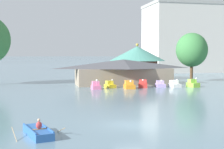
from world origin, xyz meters
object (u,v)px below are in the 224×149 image
(rowboat_with_rower, at_px, (38,132))
(background_building_block, at_px, (183,38))
(pedal_boat_yellow, at_px, (110,85))
(pedal_boat_orange, at_px, (129,85))
(pedal_boat_red, at_px, (143,84))
(pedal_boat_pink, at_px, (96,86))
(green_roof_pavilion, at_px, (137,60))
(shoreline_tree_right, at_px, (192,50))
(pedal_boat_white, at_px, (175,84))
(pedal_boat_lime, at_px, (193,84))
(boathouse, at_px, (123,71))
(pedal_boat_lavender, at_px, (160,84))

(rowboat_with_rower, xyz_separation_m, background_building_block, (48.33, 80.98, 11.21))
(pedal_boat_yellow, height_order, pedal_boat_orange, pedal_boat_yellow)
(pedal_boat_yellow, height_order, pedal_boat_red, pedal_boat_yellow)
(rowboat_with_rower, distance_m, pedal_boat_pink, 32.81)
(green_roof_pavilion, bearing_deg, shoreline_tree_right, -48.95)
(pedal_boat_orange, height_order, pedal_boat_white, pedal_boat_orange)
(pedal_boat_white, xyz_separation_m, green_roof_pavilion, (-0.91, 20.48, 4.09))
(pedal_boat_pink, height_order, pedal_boat_yellow, pedal_boat_pink)
(rowboat_with_rower, height_order, pedal_boat_pink, pedal_boat_pink)
(pedal_boat_pink, height_order, pedal_boat_white, pedal_boat_pink)
(pedal_boat_orange, distance_m, pedal_boat_lime, 11.91)
(pedal_boat_yellow, bearing_deg, background_building_block, 129.58)
(pedal_boat_yellow, xyz_separation_m, pedal_boat_lime, (14.92, -2.22, 0.09))
(boathouse, height_order, green_roof_pavilion, green_roof_pavilion)
(rowboat_with_rower, relative_size, background_building_block, 0.17)
(pedal_boat_yellow, relative_size, background_building_block, 0.10)
(boathouse, bearing_deg, pedal_boat_orange, -96.33)
(pedal_boat_lime, bearing_deg, boathouse, -133.38)
(rowboat_with_rower, xyz_separation_m, pedal_boat_lavender, (21.74, 32.43, 0.16))
(boathouse, bearing_deg, pedal_boat_white, -38.53)
(rowboat_with_rower, height_order, pedal_boat_lavender, pedal_boat_lavender)
(pedal_boat_white, bearing_deg, background_building_block, 152.07)
(pedal_boat_pink, xyz_separation_m, pedal_boat_orange, (5.83, -0.47, 0.03))
(boathouse, bearing_deg, pedal_boat_pink, -134.29)
(pedal_boat_pink, bearing_deg, pedal_boat_white, 90.96)
(pedal_boat_orange, bearing_deg, green_roof_pavilion, 164.29)
(shoreline_tree_right, xyz_separation_m, background_building_block, (15.88, 39.16, 4.61))
(rowboat_with_rower, relative_size, pedal_boat_lime, 1.67)
(pedal_boat_red, bearing_deg, pedal_boat_yellow, -78.14)
(pedal_boat_red, relative_size, pedal_boat_lavender, 1.10)
(pedal_boat_lavender, xyz_separation_m, background_building_block, (26.60, 48.55, 11.05))
(pedal_boat_pink, bearing_deg, background_building_block, 141.26)
(pedal_boat_pink, distance_m, boathouse, 9.72)
(pedal_boat_lavender, bearing_deg, pedal_boat_white, 84.89)
(rowboat_with_rower, height_order, pedal_boat_lime, pedal_boat_lime)
(pedal_boat_yellow, relative_size, pedal_boat_red, 0.87)
(rowboat_with_rower, xyz_separation_m, pedal_boat_yellow, (12.45, 32.99, 0.19))
(rowboat_with_rower, bearing_deg, pedal_boat_pink, -31.87)
(pedal_boat_lavender, bearing_deg, pedal_boat_orange, -67.36)
(pedal_boat_yellow, height_order, shoreline_tree_right, shoreline_tree_right)
(rowboat_with_rower, bearing_deg, pedal_boat_lime, -56.44)
(shoreline_tree_right, relative_size, background_building_block, 0.43)
(pedal_boat_red, height_order, pedal_boat_lavender, pedal_boat_red)
(pedal_boat_yellow, distance_m, shoreline_tree_right, 22.79)
(rowboat_with_rower, distance_m, pedal_boat_lavender, 39.04)
(pedal_boat_pink, relative_size, background_building_block, 0.09)
(pedal_boat_pink, xyz_separation_m, pedal_boat_white, (14.62, 0.44, -0.04))
(rowboat_with_rower, distance_m, shoreline_tree_right, 53.35)
(boathouse, bearing_deg, pedal_boat_lavender, -46.33)
(pedal_boat_lavender, distance_m, pedal_boat_lime, 5.87)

